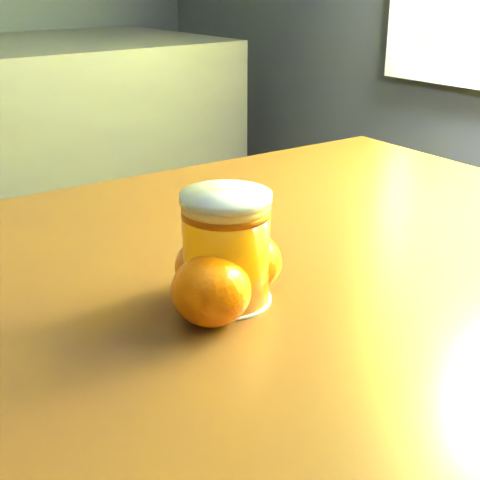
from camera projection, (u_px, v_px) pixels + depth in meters
table at (235, 362)px, 0.70m from camera, size 1.09×0.79×0.79m
juice_glass at (226, 249)px, 0.59m from camera, size 0.08×0.08×0.10m
orange_front at (246, 262)px, 0.62m from camera, size 0.08×0.08×0.06m
orange_back at (210, 266)px, 0.61m from camera, size 0.08×0.08×0.06m
orange_extra at (211, 291)px, 0.56m from camera, size 0.08×0.08×0.06m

